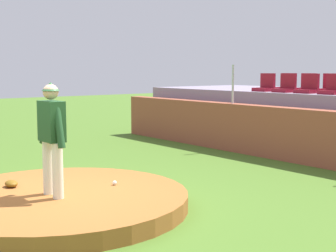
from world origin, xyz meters
The scene contains 14 objects.
ground_plane centered at (0.00, 0.00, 0.00)m, with size 60.00×60.00×0.00m, color #476D23.
pitchers_mound centered at (0.00, 0.00, 0.13)m, with size 4.01×4.01×0.25m, color #9C5C29.
pitcher centered at (0.10, -0.15, 1.26)m, with size 0.78×0.27×1.73m.
baseball centered at (0.07, 0.96, 0.29)m, with size 0.07×0.07×0.07m, color white.
fielding_glove centered at (-0.87, -0.44, 0.31)m, with size 0.30×0.20×0.11m, color brown.
brick_barrier centered at (0.00, 6.14, 0.64)m, with size 13.69×0.40×1.27m, color #974B35.
fence_post_left centered at (-2.27, 6.14, 1.79)m, with size 0.06×0.06×1.03m, color silver.
stadium_chair_0 centered at (-2.13, 7.27, 1.73)m, with size 0.48×0.44×0.50m.
stadium_chair_1 centered at (-1.40, 7.24, 1.73)m, with size 0.48×0.44×0.50m.
stadium_chair_2 centered at (-0.71, 7.27, 1.73)m, with size 0.48×0.44×0.50m.
stadium_chair_3 centered at (0.02, 7.24, 1.73)m, with size 0.48×0.44×0.50m.
stadium_chair_7 centered at (-2.08, 8.15, 1.73)m, with size 0.48×0.44×0.50m.
stadium_chair_8 centered at (-1.41, 8.17, 1.73)m, with size 0.48×0.44×0.50m.
stadium_chair_9 centered at (-0.69, 8.16, 1.73)m, with size 0.48×0.44×0.50m.
Camera 1 is at (6.83, -3.23, 2.16)m, focal length 51.85 mm.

